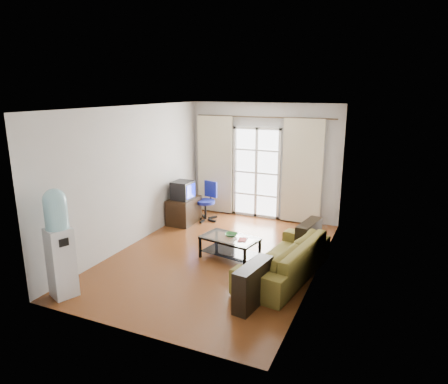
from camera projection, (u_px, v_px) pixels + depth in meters
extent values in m
plane|color=brown|center=(217.00, 256.00, 7.37)|extent=(5.20, 5.20, 0.00)
plane|color=white|center=(217.00, 107.00, 6.70)|extent=(5.20, 5.20, 0.00)
cube|color=#B7B3AE|center=(263.00, 161.00, 9.34)|extent=(3.60, 0.02, 2.70)
cube|color=#B7B3AE|center=(126.00, 232.00, 4.73)|extent=(3.60, 0.02, 2.70)
cube|color=#B7B3AE|center=(133.00, 176.00, 7.74)|extent=(0.02, 5.20, 2.70)
cube|color=#B7B3AE|center=(320.00, 196.00, 6.33)|extent=(0.02, 5.20, 2.70)
cube|color=white|center=(257.00, 173.00, 9.43)|extent=(1.01, 0.02, 2.04)
cube|color=white|center=(256.00, 173.00, 9.41)|extent=(1.16, 0.06, 2.15)
cylinder|color=#4C3F2D|center=(263.00, 117.00, 8.99)|extent=(3.30, 0.04, 0.04)
cube|color=beige|center=(215.00, 165.00, 9.74)|extent=(0.90, 0.07, 2.35)
cube|color=beige|center=(302.00, 172.00, 8.90)|extent=(0.90, 0.07, 2.35)
cube|color=gray|center=(294.00, 208.00, 9.19)|extent=(0.64, 0.12, 0.64)
imported|color=brown|center=(285.00, 258.00, 6.54)|extent=(2.40, 1.48, 0.63)
cube|color=silver|center=(230.00, 238.00, 7.17)|extent=(1.10, 0.75, 0.01)
cube|color=black|center=(230.00, 252.00, 7.24)|extent=(1.03, 0.68, 0.01)
cube|color=black|center=(200.00, 247.00, 7.27)|extent=(0.05, 0.05, 0.40)
cube|color=black|center=(245.00, 259.00, 6.75)|extent=(0.05, 0.05, 0.40)
cube|color=black|center=(217.00, 238.00, 7.69)|extent=(0.05, 0.05, 0.40)
cube|color=black|center=(260.00, 249.00, 7.17)|extent=(0.05, 0.05, 0.40)
imported|color=#328B52|center=(231.00, 235.00, 7.21)|extent=(0.26, 0.26, 0.05)
imported|color=#B4162D|center=(238.00, 239.00, 7.05)|extent=(0.20, 0.23, 0.02)
cube|color=black|center=(230.00, 236.00, 7.23)|extent=(0.15, 0.08, 0.02)
cube|color=black|center=(184.00, 210.00, 9.15)|extent=(0.55, 0.81, 0.59)
cube|color=black|center=(183.00, 190.00, 8.96)|extent=(0.42, 0.46, 0.41)
cube|color=#0C19E5|center=(191.00, 191.00, 8.88)|extent=(0.03, 0.36, 0.30)
cube|color=black|center=(176.00, 189.00, 9.04)|extent=(0.13, 0.31, 0.27)
cylinder|color=black|center=(206.00, 211.00, 9.35)|extent=(0.05, 0.05, 0.46)
cylinder|color=navy|center=(205.00, 202.00, 9.29)|extent=(0.44, 0.44, 0.07)
cube|color=navy|center=(211.00, 189.00, 9.37)|extent=(0.36, 0.14, 0.38)
cube|color=silver|center=(61.00, 262.00, 5.85)|extent=(0.44, 0.44, 1.06)
cylinder|color=#8BC7D7|center=(56.00, 214.00, 5.66)|extent=(0.32, 0.32, 0.42)
sphere|color=#8BC7D7|center=(54.00, 200.00, 5.61)|extent=(0.32, 0.32, 0.32)
cube|color=black|center=(64.00, 242.00, 5.64)|extent=(0.09, 0.14, 0.11)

